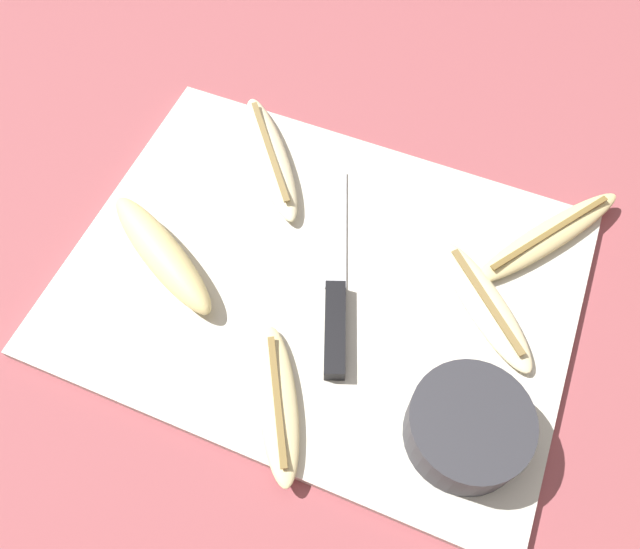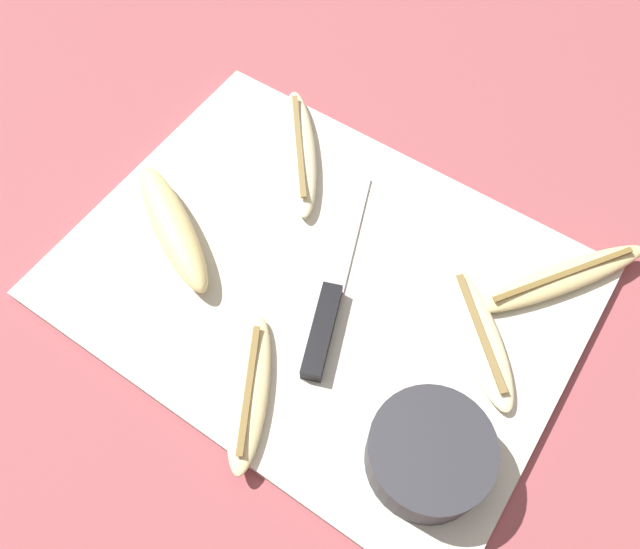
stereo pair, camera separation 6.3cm
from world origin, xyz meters
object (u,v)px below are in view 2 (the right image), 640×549
object	(u,v)px
knife	(328,307)
banana_ripe_center	(249,391)
banana_cream_curved	(479,335)
banana_pale_long	(299,151)
banana_spotted_left	(561,278)
banana_golden_short	(173,227)
prep_bowl	(429,454)

from	to	relation	value
knife	banana_ripe_center	bearing A→B (deg)	-117.02
knife	banana_cream_curved	size ratio (longest dim) A/B	1.68
knife	banana_ripe_center	size ratio (longest dim) A/B	1.57
banana_pale_long	banana_cream_curved	bearing A→B (deg)	-18.04
banana_cream_curved	banana_spotted_left	size ratio (longest dim) A/B	0.77
knife	banana_cream_curved	bearing A→B (deg)	1.49
banana_golden_short	banana_spotted_left	size ratio (longest dim) A/B	0.93
banana_cream_curved	banana_spotted_left	bearing A→B (deg)	68.25
knife	banana_pale_long	world-z (taller)	banana_pale_long
banana_golden_short	knife	bearing A→B (deg)	5.27
banana_golden_short	banana_ripe_center	distance (m)	0.20
knife	prep_bowl	xyz separation A→B (m)	(0.15, -0.07, 0.02)
banana_ripe_center	banana_spotted_left	bearing A→B (deg)	54.93
banana_pale_long	banana_golden_short	bearing A→B (deg)	-106.38
banana_golden_short	prep_bowl	size ratio (longest dim) A/B	1.57
knife	banana_cream_curved	xyz separation A→B (m)	(0.14, 0.06, 0.00)
banana_cream_curved	banana_pale_long	bearing A→B (deg)	161.96
banana_cream_curved	banana_ripe_center	distance (m)	0.22
banana_golden_short	banana_ripe_center	world-z (taller)	banana_golden_short
banana_cream_curved	knife	bearing A→B (deg)	-157.72
banana_pale_long	banana_ripe_center	bearing A→B (deg)	-64.37
banana_ripe_center	banana_pale_long	bearing A→B (deg)	115.63
knife	banana_pale_long	bearing A→B (deg)	112.30
banana_golden_short	banana_spotted_left	bearing A→B (deg)	25.92
banana_golden_short	banana_spotted_left	distance (m)	0.40
prep_bowl	banana_ripe_center	bearing A→B (deg)	-167.10
banana_spotted_left	banana_ripe_center	bearing A→B (deg)	-125.07
banana_cream_curved	banana_ripe_center	bearing A→B (deg)	-131.56
knife	banana_golden_short	xyz separation A→B (m)	(-0.18, -0.02, 0.01)
banana_pale_long	prep_bowl	bearing A→B (deg)	-37.30
prep_bowl	banana_cream_curved	bearing A→B (deg)	96.72
knife	banana_spotted_left	distance (m)	0.24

